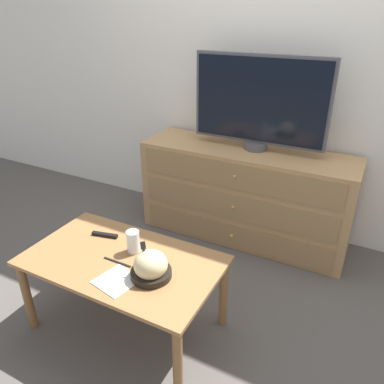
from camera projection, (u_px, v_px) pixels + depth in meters
name	position (u px, v px, depth m)	size (l,w,h in m)	color
ground_plane	(264.00, 223.00, 3.04)	(12.00, 12.00, 0.00)	#56514C
wall_back	(282.00, 53.00, 2.48)	(12.00, 0.05, 2.60)	white
dresser	(244.00, 194.00, 2.73)	(1.50, 0.45, 0.69)	tan
tv	(260.00, 102.00, 2.45)	(0.91, 0.16, 0.63)	#515156
coffee_table	(123.00, 269.00, 1.90)	(0.98, 0.57, 0.44)	#9E6B3D
takeout_bowl	(151.00, 267.00, 1.73)	(0.19, 0.19, 0.17)	black
drink_cup	(133.00, 243.00, 1.91)	(0.07, 0.07, 0.12)	beige
napkin	(117.00, 281.00, 1.72)	(0.21, 0.21, 0.00)	silver
knife	(117.00, 262.00, 1.85)	(0.16, 0.01, 0.01)	black
remote_control	(105.00, 235.00, 2.06)	(0.15, 0.05, 0.02)	black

